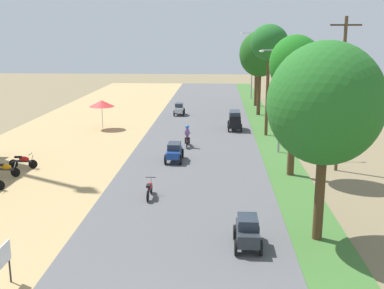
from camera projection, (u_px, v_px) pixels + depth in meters
The scene contains 18 objects.
parked_motorbike_third at pixel (5, 169), 27.55m from camera, with size 1.80×0.54×0.94m.
parked_motorbike_fourth at pixel (23, 161), 29.30m from camera, with size 1.80×0.54×0.94m.
street_signboard at pixel (2, 260), 15.20m from camera, with size 0.06×1.30×1.50m.
vendor_umbrella at pixel (102, 103), 41.20m from camera, with size 2.20×2.20×2.52m.
median_tree_nearest at pixel (325, 104), 18.06m from camera, with size 4.49×4.49×7.95m.
median_tree_second at pixel (295, 66), 26.64m from camera, with size 2.98×2.98×8.14m.
median_tree_third at pixel (269, 43), 37.40m from camera, with size 3.01×3.01×8.94m.
median_tree_fourth at pixel (260, 54), 47.56m from camera, with size 4.17×4.17×8.50m.
median_tree_fifth at pixel (257, 54), 53.87m from camera, with size 3.42×3.42×7.90m.
streetlamp_near at pixel (281, 93), 32.52m from camera, with size 3.16×0.20×7.24m.
streetlamp_mid at pixel (252, 61), 60.22m from camera, with size 3.16×0.20×8.45m.
utility_pole_near at pixel (341, 93), 28.09m from camera, with size 1.80×0.20×9.22m.
car_hatchback_charcoal at pixel (247, 231), 18.37m from camera, with size 1.04×2.00×1.23m.
car_sedan_blue at pixel (174, 151), 30.90m from camera, with size 1.10×2.26×1.19m.
car_van_black at pixel (235, 119), 40.88m from camera, with size 1.19×2.41×1.67m.
car_hatchback_silver at pixel (179, 109), 48.51m from camera, with size 1.04×2.00×1.23m.
motorbike_ahead_second at pixel (150, 188), 24.02m from camera, with size 0.54×1.80×0.94m.
motorbike_ahead_third at pixel (187, 137), 34.76m from camera, with size 0.54×1.80×1.66m.
Camera 1 is at (1.47, -10.04, 8.21)m, focal length 44.20 mm.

